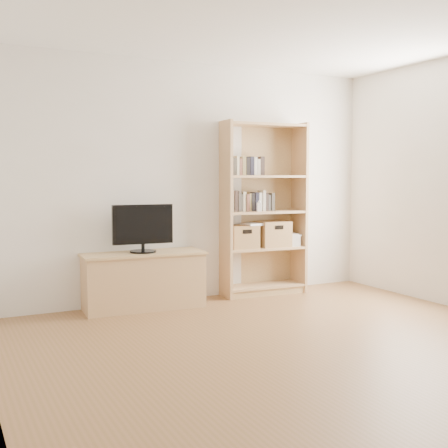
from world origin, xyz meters
TOP-DOWN VIEW (x-y plane):
  - floor at (0.00, 0.00)m, footprint 4.50×5.00m
  - back_wall at (0.00, 2.50)m, footprint 4.50×0.02m
  - tv_stand at (-0.65, 2.27)m, footprint 1.25×0.53m
  - bookshelf at (0.83, 2.32)m, footprint 1.01×0.41m
  - television at (-0.65, 2.27)m, footprint 0.63×0.10m
  - books_row_mid at (0.83, 2.35)m, footprint 0.86×0.23m
  - books_row_upper at (0.61, 2.36)m, footprint 0.40×0.16m
  - baby_monitor at (0.71, 2.22)m, footprint 0.06×0.05m
  - basket_left at (0.56, 2.33)m, footprint 0.34×0.29m
  - basket_right at (0.95, 2.31)m, footprint 0.37×0.31m
  - laptop at (0.72, 2.31)m, footprint 0.33×0.24m
  - magazine_stack at (1.17, 2.30)m, footprint 0.25×0.31m

SIDE VIEW (x-z plane):
  - floor at x=0.00m, z-range -0.01..0.01m
  - tv_stand at x=-0.65m, z-range 0.00..0.56m
  - magazine_stack at x=1.17m, z-range 0.55..0.67m
  - basket_left at x=0.56m, z-range 0.55..0.81m
  - basket_right at x=0.95m, z-range 0.55..0.84m
  - laptop at x=0.72m, z-range 0.81..0.83m
  - television at x=-0.65m, z-range 0.58..1.08m
  - bookshelf at x=0.83m, z-range 0.00..1.98m
  - baby_monitor at x=0.71m, z-range 0.97..1.07m
  - books_row_mid at x=0.83m, z-range 0.97..1.20m
  - back_wall at x=0.00m, z-range 0.00..2.60m
  - books_row_upper at x=0.61m, z-range 1.38..1.58m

